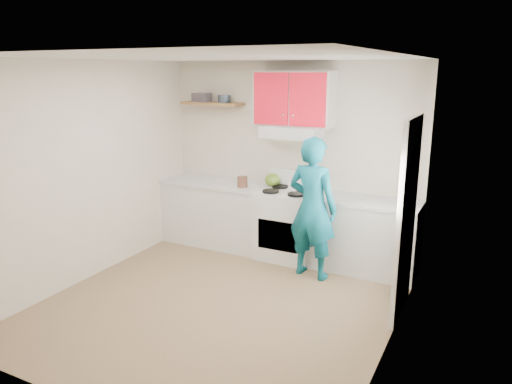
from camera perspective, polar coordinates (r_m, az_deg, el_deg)
The scene contains 21 objects.
floor at distance 5.43m, azimuth -4.15°, elevation -12.96°, with size 3.80×3.80×0.00m, color brown.
ceiling at distance 4.83m, azimuth -4.72°, elevation 15.61°, with size 3.60×3.80×0.04m, color white.
back_wall at distance 6.64m, azimuth 4.15°, elevation 3.97°, with size 3.60×0.04×2.60m, color beige.
front_wall at distance 3.57m, azimuth -20.56°, elevation -6.06°, with size 3.60×0.04×2.60m, color beige.
left_wall at distance 6.09m, azimuth -19.06°, elevation 2.28°, with size 0.04×3.80×2.60m, color beige.
right_wall at distance 4.35m, azimuth 16.32°, elevation -2.11°, with size 0.04×3.80×2.60m, color beige.
door at distance 5.09m, azimuth 17.35°, elevation -3.04°, with size 0.05×0.85×2.05m, color white.
door_glass at distance 4.99m, azimuth 17.41°, elevation 1.66°, with size 0.01×0.55×0.95m, color white.
counter_left at distance 7.04m, azimuth -4.76°, elevation -2.56°, with size 1.52×0.60×0.90m, color silver.
counter_right at distance 6.23m, azimuth 12.65°, elevation -5.14°, with size 1.32×0.60×0.90m, color silver.
stove at distance 6.51m, azimuth 3.71°, elevation -3.86°, with size 0.76×0.65×0.92m, color white.
range_hood at distance 6.34m, azimuth 4.27°, elevation 7.09°, with size 0.76×0.44×0.15m, color silver.
upper_cabinets at distance 6.35m, azimuth 4.54°, elevation 10.95°, with size 1.02×0.33×0.70m, color red.
shelf at distance 6.94m, azimuth -5.16°, elevation 10.39°, with size 0.90×0.30×0.04m, color brown.
books at distance 6.99m, azimuth -6.44°, elevation 11.05°, with size 0.24×0.17×0.13m, color #3E363D.
tin at distance 6.82m, azimuth -3.80°, elevation 10.94°, with size 0.17×0.17×0.11m, color #333D4C.
kettle at distance 6.63m, azimuth 1.96°, elevation 1.45°, with size 0.22×0.22×0.18m, color #557520.
crock at distance 6.59m, azimuth -1.62°, elevation 1.12°, with size 0.14×0.14×0.17m, color #553325.
cutting_board at distance 6.15m, azimuth 10.55°, elevation -0.79°, with size 0.28×0.20×0.02m, color olive.
silicone_mat at distance 6.02m, azimuth 14.97°, elevation -1.45°, with size 0.33×0.27×0.01m, color red.
person at distance 5.83m, azimuth 6.69°, elevation -1.90°, with size 0.63×0.42×1.74m, color #0C5A6C.
Camera 1 is at (2.53, -4.12, 2.48)m, focal length 33.83 mm.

